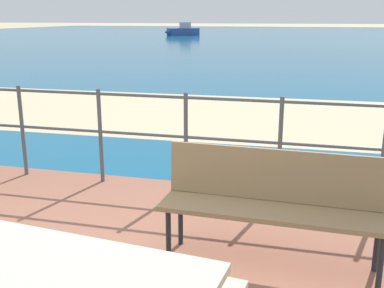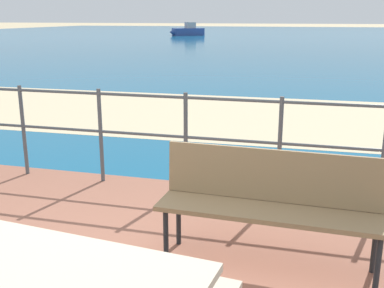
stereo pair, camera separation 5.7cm
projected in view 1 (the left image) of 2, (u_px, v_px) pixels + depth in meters
sea_water at (300, 38)px, 40.24m from camera, size 90.00×90.00×0.01m
beach_strip at (243, 116)px, 9.08m from camera, size 54.06×5.22×0.01m
park_bench at (274, 197)px, 3.46m from camera, size 1.67×0.47×0.86m
railing_fence at (186, 131)px, 4.92m from camera, size 5.94×0.04×1.06m
boat_near at (182, 31)px, 45.91m from camera, size 3.27×2.95×1.28m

